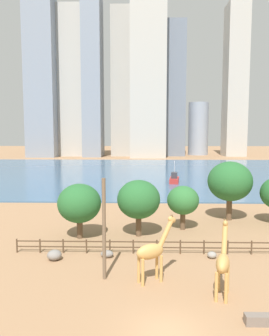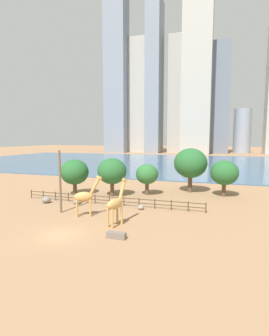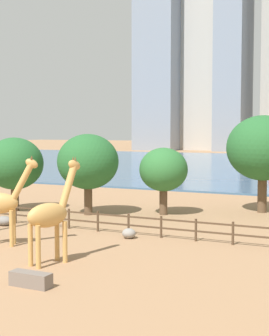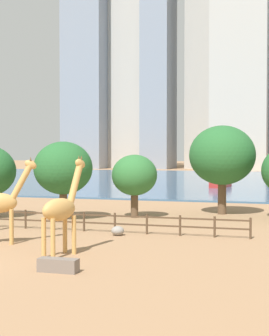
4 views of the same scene
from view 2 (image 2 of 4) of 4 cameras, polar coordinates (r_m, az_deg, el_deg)
The scene contains 23 objects.
ground_plane at distance 102.26m, azimuth 9.67°, elevation 1.26°, with size 400.00×400.00×0.00m, color #9E7551.
harbor_water at distance 99.30m, azimuth 9.43°, elevation 1.16°, with size 180.00×86.00×0.20m, color #3D6084.
giraffe_tall at distance 31.62m, azimuth -10.69°, elevation -6.13°, with size 3.30×2.16×4.99m.
giraffe_companion at distance 27.89m, azimuth -4.09°, elevation -7.72°, with size 1.57×3.21×5.10m.
utility_pole at distance 33.53m, azimuth -15.89°, elevation -2.92°, with size 0.28×0.28×7.75m, color brown.
boulder_near_fence at distance 34.39m, azimuth 1.35°, elevation -8.54°, with size 0.81×0.79×0.59m, color gray.
boulder_by_pole at distance 37.98m, azimuth -12.42°, elevation -7.20°, with size 1.13×0.85×0.64m, color gray.
boulder_small at distance 39.79m, azimuth -18.66°, elevation -6.57°, with size 1.26×1.20×0.90m, color gray.
feeding_trough at distance 25.02m, azimuth -3.97°, elevation -14.41°, with size 1.80×0.60×0.60m, color #72665B.
enclosure_fence at distance 36.78m, azimuth -5.53°, elevation -6.83°, with size 26.14×0.14×1.30m.
tree_left_large at distance 42.51m, azimuth 2.75°, elevation -1.39°, with size 3.66×3.66×5.07m.
tree_center_broad at distance 43.66m, azimuth -12.92°, elevation -0.88°, with size 4.56×4.56×5.81m.
tree_right_tall at distance 41.64m, azimuth -4.91°, elevation -0.72°, with size 4.61×4.61×6.10m.
tree_left_small at distance 45.44m, azimuth 12.10°, elevation 1.01°, with size 5.60×5.60×7.53m.
tree_right_small at distance 43.64m, azimuth 18.99°, elevation -1.02°, with size 4.36×4.36×5.76m.
boat_ferry at distance 76.75m, azimuth 11.35°, elevation 0.25°, with size 2.69×5.61×4.85m.
skyline_tower_needle at distance 171.70m, azimuth 10.29°, elevation 15.31°, with size 16.18×10.20×71.49m, color #ADA89E.
skyline_block_central at distance 172.31m, azimuth 4.37°, elevation 18.94°, with size 8.80×15.22×92.65m, color gray.
skyline_tower_glass at distance 177.77m, azimuth -3.97°, elevation 21.43°, with size 13.49×11.74×109.98m, color gray.
skyline_block_left at distance 172.18m, azimuth 17.18°, elevation 14.09°, with size 16.49×12.80×65.47m, color slate.
skyline_block_right at distance 177.17m, azimuth 22.39°, elevation 7.45°, with size 10.37×10.37×27.18m, color #939EAD.
skyline_block_wide at distance 175.76m, azimuth 0.89°, elevation 15.33°, with size 13.10×8.08×72.26m, color #B7B2A8.
skyline_tower_far at distance 162.63m, azimuth 13.47°, elevation 19.62°, with size 16.20×15.17×93.09m, color #B7B2A8.
Camera 2 is at (14.19, -20.85, 9.24)m, focal length 28.00 mm.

